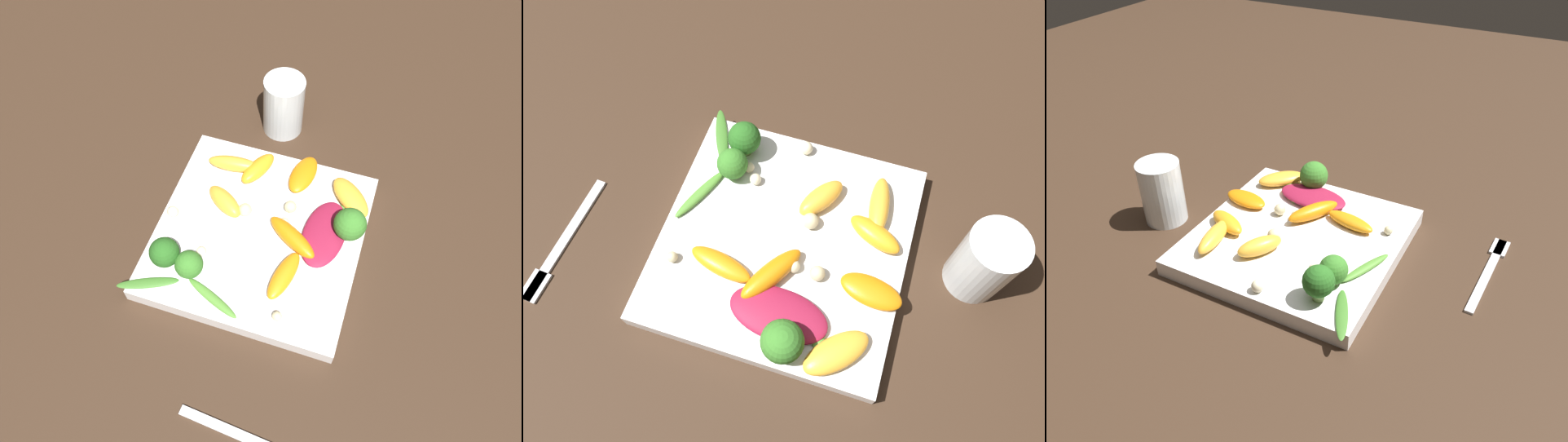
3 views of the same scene
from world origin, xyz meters
TOP-DOWN VIEW (x-y plane):
  - ground_plane at (0.00, 0.00)m, footprint 2.40×2.40m
  - plate at (0.00, 0.00)m, footprint 0.27×0.27m
  - drinking_glass at (-0.21, -0.03)m, footprint 0.06×0.06m
  - radicchio_leaf_0 at (-0.02, 0.08)m, footprint 0.11×0.06m
  - orange_segment_0 at (-0.09, -0.03)m, footprint 0.07×0.05m
  - orange_segment_1 at (-0.00, 0.04)m, footprint 0.06×0.08m
  - orange_segment_2 at (-0.09, 0.10)m, footprint 0.07×0.07m
  - orange_segment_3 at (-0.03, -0.06)m, footprint 0.05×0.07m
  - orange_segment_4 at (0.05, 0.05)m, footprint 0.08×0.04m
  - orange_segment_5 at (-0.09, -0.07)m, footprint 0.03×0.08m
  - orange_segment_6 at (-0.10, 0.03)m, footprint 0.07×0.04m
  - broccoli_floret_0 at (0.08, -0.06)m, footprint 0.04×0.04m
  - broccoli_floret_1 at (-0.03, 0.11)m, footprint 0.04×0.04m
  - broccoli_floret_2 at (0.08, -0.10)m, footprint 0.04×0.04m
  - arugula_sprig_0 at (-0.06, 0.09)m, footprint 0.05×0.07m
  - arugula_sprig_1 at (0.11, -0.11)m, footprint 0.04×0.08m
  - arugula_sprig_2 at (0.11, -0.03)m, footprint 0.04×0.08m
  - macadamia_nut_0 at (0.11, 0.06)m, footprint 0.01×0.01m
  - macadamia_nut_1 at (0.01, -0.12)m, footprint 0.02×0.02m
  - macadamia_nut_2 at (0.05, -0.06)m, footprint 0.01×0.01m
  - macadamia_nut_3 at (-0.05, 0.03)m, footprint 0.02×0.02m
  - macadamia_nut_4 at (-0.02, 0.03)m, footprint 0.01×0.01m
  - macadamia_nut_5 at (-0.02, -0.03)m, footprint 0.02×0.02m
  - macadamia_nut_6 at (0.07, -0.07)m, footprint 0.01×0.01m

SIDE VIEW (x-z plane):
  - ground_plane at x=0.00m, z-range 0.00..0.00m
  - plate at x=0.00m, z-range 0.00..0.02m
  - arugula_sprig_1 at x=0.11m, z-range 0.02..0.03m
  - arugula_sprig_0 at x=-0.06m, z-range 0.02..0.03m
  - arugula_sprig_2 at x=0.11m, z-range 0.02..0.03m
  - macadamia_nut_6 at x=0.07m, z-range 0.02..0.04m
  - macadamia_nut_0 at x=0.11m, z-range 0.02..0.04m
  - macadamia_nut_2 at x=0.05m, z-range 0.02..0.04m
  - radicchio_leaf_0 at x=-0.02m, z-range 0.02..0.04m
  - macadamia_nut_4 at x=-0.02m, z-range 0.02..0.04m
  - orange_segment_6 at x=-0.10m, z-range 0.02..0.04m
  - orange_segment_4 at x=0.05m, z-range 0.02..0.04m
  - macadamia_nut_1 at x=0.01m, z-range 0.02..0.04m
  - macadamia_nut_3 at x=-0.05m, z-range 0.02..0.04m
  - orange_segment_2 at x=-0.09m, z-range 0.02..0.04m
  - macadamia_nut_5 at x=-0.02m, z-range 0.02..0.04m
  - orange_segment_0 at x=-0.09m, z-range 0.02..0.04m
  - orange_segment_1 at x=0.00m, z-range 0.02..0.04m
  - orange_segment_5 at x=-0.09m, z-range 0.02..0.04m
  - orange_segment_3 at x=-0.03m, z-range 0.02..0.04m
  - broccoli_floret_0 at x=0.08m, z-range 0.02..0.06m
  - drinking_glass at x=-0.21m, z-range 0.00..0.09m
  - broccoli_floret_1 at x=-0.03m, z-range 0.02..0.07m
  - broccoli_floret_2 at x=0.08m, z-range 0.03..0.07m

